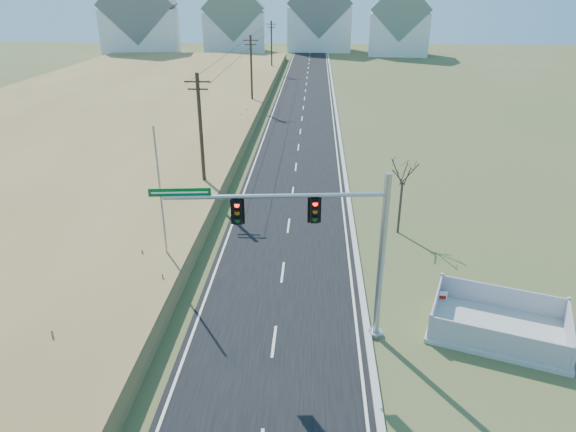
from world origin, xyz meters
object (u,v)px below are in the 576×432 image
object	(u,v)px
fence_enclosure	(498,328)
bare_tree	(404,171)
traffic_signal_mast	(337,243)
flagpole	(163,218)
open_sign	(441,297)

from	to	relation	value
fence_enclosure	bare_tree	size ratio (longest dim) A/B	1.35
traffic_signal_mast	flagpole	distance (m)	10.27
traffic_signal_mast	bare_tree	size ratio (longest dim) A/B	1.88
fence_enclosure	flagpole	xyz separation A→B (m)	(-16.23, 4.41, 3.01)
fence_enclosure	flagpole	bearing A→B (deg)	-175.94
open_sign	flagpole	distance (m)	14.66
flagpole	bare_tree	world-z (taller)	flagpole
traffic_signal_mast	fence_enclosure	xyz separation A→B (m)	(7.42, 0.67, -4.40)
traffic_signal_mast	fence_enclosure	distance (m)	8.65
flagpole	bare_tree	size ratio (longest dim) A/B	1.61
traffic_signal_mast	flagpole	xyz separation A→B (m)	(-8.82, 5.08, -1.39)
traffic_signal_mast	open_sign	xyz separation A→B (m)	(5.39, 2.94, -4.32)
flagpole	bare_tree	distance (m)	14.46
traffic_signal_mast	bare_tree	bearing A→B (deg)	62.50
traffic_signal_mast	flagpole	world-z (taller)	flagpole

